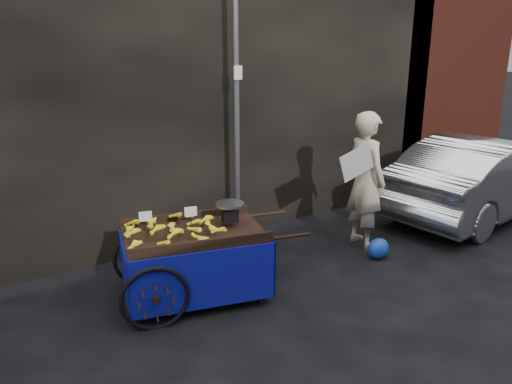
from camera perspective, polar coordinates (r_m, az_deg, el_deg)
ground at (r=6.18m, az=1.75°, el=-10.14°), size 80.00×80.00×0.00m
building_wall at (r=7.94m, az=-6.64°, el=14.67°), size 13.50×2.00×5.00m
street_pole at (r=6.79m, az=-2.26°, el=10.18°), size 0.12×0.10×4.00m
banana_cart at (r=5.57m, az=-7.56°, el=-5.41°), size 2.28×1.42×1.15m
vendor at (r=7.07m, az=12.44°, el=1.37°), size 0.91×0.74×1.91m
plastic_bag at (r=6.91m, az=13.83°, el=-6.28°), size 0.31×0.25×0.28m
parked_car at (r=9.06m, az=24.72°, el=1.70°), size 4.14×1.85×1.32m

